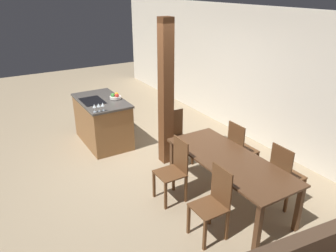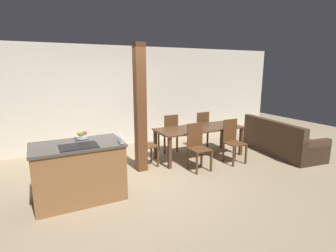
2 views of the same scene
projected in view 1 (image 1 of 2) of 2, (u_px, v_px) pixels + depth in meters
ground_plane at (142, 164)px, 6.07m from camera, size 16.00×16.00×0.00m
wall_back at (251, 75)px, 6.73m from camera, size 11.20×0.08×2.70m
kitchen_island at (103, 121)px, 6.74m from camera, size 1.40×0.83×0.95m
fruit_bowl at (115, 96)px, 6.57m from camera, size 0.23×0.23×0.12m
wine_glass_near at (94, 106)px, 5.85m from camera, size 0.06×0.06×0.15m
wine_glass_middle at (99, 105)px, 5.89m from camera, size 0.06×0.06×0.15m
wine_glass_far at (103, 105)px, 5.92m from camera, size 0.06×0.06×0.15m
dining_table at (229, 164)px, 4.80m from camera, size 2.11×0.86×0.73m
dining_chair_near_left at (174, 169)px, 4.92m from camera, size 0.40×0.40×0.98m
dining_chair_near_right at (213, 202)px, 4.17m from camera, size 0.40×0.40×0.98m
dining_chair_far_left at (240, 149)px, 5.53m from camera, size 0.40×0.40×0.98m
dining_chair_far_right at (284, 174)px, 4.78m from camera, size 0.40×0.40×0.98m
dining_chair_head_end at (177, 136)px, 5.98m from camera, size 0.40×0.40×0.98m
timber_post at (166, 95)px, 5.68m from camera, size 0.21×0.21×2.59m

